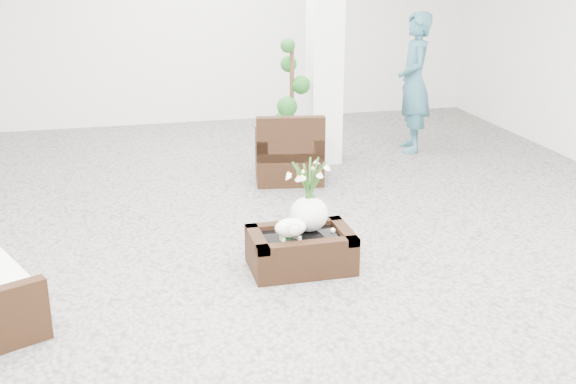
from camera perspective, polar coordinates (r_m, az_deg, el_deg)
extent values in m
plane|color=gray|center=(6.74, -0.20, -4.72)|extent=(11.00, 11.00, 0.00)
cube|color=white|center=(9.24, 2.99, 13.00)|extent=(0.40, 0.40, 3.50)
cube|color=black|center=(6.33, 1.03, -4.81)|extent=(0.90, 0.60, 0.31)
ellipsoid|color=white|center=(6.11, 0.20, -3.04)|extent=(0.28, 0.23, 0.21)
cylinder|color=white|center=(6.35, 3.62, -3.05)|extent=(0.04, 0.04, 0.03)
cube|color=black|center=(8.69, 0.05, 3.76)|extent=(0.92, 0.89, 0.86)
imported|color=#31616D|center=(10.04, 10.07, 8.63)|extent=(0.60, 0.78, 1.91)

